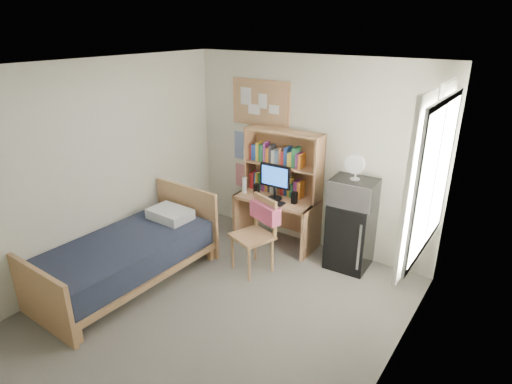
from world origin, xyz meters
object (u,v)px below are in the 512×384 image
Objects in this scene: bed at (127,261)px; desk_chair at (252,236)px; speaker_right at (294,198)px; microwave at (354,192)px; monitor at (275,182)px; bulletin_board at (261,103)px; mini_fridge at (350,235)px; desk_fan at (356,168)px; desk at (277,220)px; speaker_left at (257,189)px.

desk_chair is at bearing 46.14° from bed.
microwave is at bearing 2.73° from speaker_right.
bulletin_board is at bearing 142.46° from monitor.
mini_fridge is 0.42× the size of bed.
desk_fan is at bearing -90.00° from mini_fridge.
desk is 0.53m from speaker_right.
speaker_right is at bearing -177.48° from mini_fridge.
speaker_right is (0.30, -0.05, 0.44)m from desk.
bulletin_board is 0.83× the size of desk.
bulletin_board is 1.41m from speaker_right.
desk is at bearing 178.24° from mini_fridge.
desk is at bearing 64.18° from bed.
microwave is (0.00, -0.02, 0.60)m from mini_fridge.
desk is (0.47, -0.29, -1.57)m from bulletin_board.
monitor is (0.48, -0.35, -0.97)m from bulletin_board.
mini_fridge is 1.61× the size of microwave.
desk_chair is 0.47× the size of bed.
bed is 4.29× the size of monitor.
bed is at bearing -118.50° from desk.
desk_fan is (1.10, 0.01, 0.99)m from desk.
monitor is at bearing -90.00° from desk.
speaker_left reaches higher than desk.
bed is 2.27m from speaker_right.
bed is at bearing -140.60° from microwave.
desk_chair is 0.89m from speaker_left.
desk_fan is (0.00, -0.02, 0.90)m from mini_fridge.
desk is 2.11m from bed.
speaker_left is at bearing -168.69° from desk.
speaker_left is 0.96× the size of speaker_right.
bulletin_board is 6.03× the size of speaker_left.
speaker_right is 0.97m from desk_fan.
bed is at bearing -140.29° from mini_fridge.
mini_fridge is at bearing -9.48° from bulletin_board.
speaker_right is at bearing 56.59° from bed.
mini_fridge is 1.21m from monitor.
bed is 12.68× the size of speaker_right.
desk is at bearing 177.20° from microwave.
desk_fan is (0.96, 0.79, 0.85)m from desk_chair.
desk_chair reaches higher than mini_fridge.
speaker_right is (1.26, 1.82, 0.51)m from bed.
bulletin_board is 1.72× the size of microwave.
desk_chair is at bearing -60.59° from bulletin_board.
monitor is 2.95× the size of speaker_right.
desk_chair is 1.11× the size of mini_fridge.
bulletin_board is 3.18× the size of desk_fan.
monitor is at bearing -179.67° from desk_fan.
desk_chair is 1.36m from microwave.
bulletin_board reaches higher than microwave.
bed is at bearing -102.60° from bulletin_board.
desk_fan reaches higher than desk.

